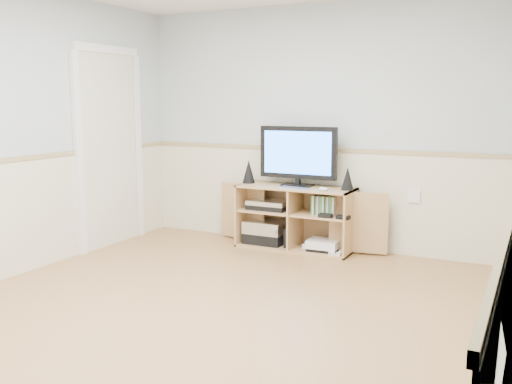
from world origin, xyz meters
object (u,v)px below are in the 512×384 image
game_consoles (323,245)px  media_cabinet (297,216)px  monitor (298,154)px  keyboard (294,188)px

game_consoles → media_cabinet: bearing=167.8°
monitor → media_cabinet: bearing=90.0°
monitor → game_consoles: monitor is taller
media_cabinet → game_consoles: media_cabinet is taller
media_cabinet → keyboard: bearing=-79.9°
monitor → keyboard: 0.38m
keyboard → game_consoles: size_ratio=0.70×
media_cabinet → game_consoles: bearing=-12.2°
media_cabinet → monitor: bearing=-90.0°
keyboard → game_consoles: bearing=35.1°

